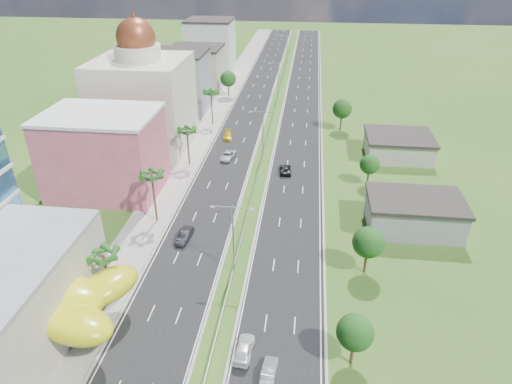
% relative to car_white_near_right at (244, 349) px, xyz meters
% --- Properties ---
extents(ground, '(500.00, 500.00, 0.00)m').
position_rel_car_white_near_right_xyz_m(ground, '(-3.65, 5.21, -0.88)').
color(ground, '#2D5119').
rests_on(ground, ground).
extents(road_left, '(11.00, 260.00, 0.04)m').
position_rel_car_white_near_right_xyz_m(road_left, '(-11.15, 95.21, -0.86)').
color(road_left, black).
rests_on(road_left, ground).
extents(road_right, '(11.00, 260.00, 0.04)m').
position_rel_car_white_near_right_xyz_m(road_right, '(3.85, 95.21, -0.86)').
color(road_right, black).
rests_on(road_right, ground).
extents(sidewalk_left, '(7.00, 260.00, 0.12)m').
position_rel_car_white_near_right_xyz_m(sidewalk_left, '(-20.65, 95.21, -0.82)').
color(sidewalk_left, gray).
rests_on(sidewalk_left, ground).
extents(median_guardrail, '(0.10, 216.06, 0.76)m').
position_rel_car_white_near_right_xyz_m(median_guardrail, '(-3.65, 77.20, -0.26)').
color(median_guardrail, gray).
rests_on(median_guardrail, ground).
extents(streetlight_median_b, '(6.04, 0.25, 11.00)m').
position_rel_car_white_near_right_xyz_m(streetlight_median_b, '(-3.65, 15.21, 5.87)').
color(streetlight_median_b, gray).
rests_on(streetlight_median_b, ground).
extents(streetlight_median_c, '(6.04, 0.25, 11.00)m').
position_rel_car_white_near_right_xyz_m(streetlight_median_c, '(-3.65, 55.21, 5.87)').
color(streetlight_median_c, gray).
rests_on(streetlight_median_c, ground).
extents(streetlight_median_d, '(6.04, 0.25, 11.00)m').
position_rel_car_white_near_right_xyz_m(streetlight_median_d, '(-3.65, 100.21, 5.87)').
color(streetlight_median_d, gray).
rests_on(streetlight_median_d, ground).
extents(streetlight_median_e, '(6.04, 0.25, 11.00)m').
position_rel_car_white_near_right_xyz_m(streetlight_median_e, '(-3.65, 145.21, 5.87)').
color(streetlight_median_e, gray).
rests_on(streetlight_median_e, ground).
extents(lime_canopy, '(18.00, 15.00, 7.40)m').
position_rel_car_white_near_right_xyz_m(lime_canopy, '(-23.65, 1.21, 4.11)').
color(lime_canopy, '#B8B512').
rests_on(lime_canopy, ground).
extents(pink_shophouse, '(20.00, 15.00, 15.00)m').
position_rel_car_white_near_right_xyz_m(pink_shophouse, '(-31.65, 37.21, 6.62)').
color(pink_shophouse, '#BB4D61').
rests_on(pink_shophouse, ground).
extents(domed_building, '(20.00, 20.00, 28.70)m').
position_rel_car_white_near_right_xyz_m(domed_building, '(-31.65, 60.21, 10.47)').
color(domed_building, beige).
rests_on(domed_building, ground).
extents(midrise_grey, '(16.00, 15.00, 16.00)m').
position_rel_car_white_near_right_xyz_m(midrise_grey, '(-30.65, 85.21, 7.12)').
color(midrise_grey, gray).
rests_on(midrise_grey, ground).
extents(midrise_beige, '(16.00, 15.00, 13.00)m').
position_rel_car_white_near_right_xyz_m(midrise_beige, '(-30.65, 107.21, 5.62)').
color(midrise_beige, '#A49B87').
rests_on(midrise_beige, ground).
extents(midrise_white, '(16.00, 15.00, 18.00)m').
position_rel_car_white_near_right_xyz_m(midrise_white, '(-30.65, 130.21, 8.12)').
color(midrise_white, silver).
rests_on(midrise_white, ground).
extents(shed_near, '(15.00, 10.00, 5.00)m').
position_rel_car_white_near_right_xyz_m(shed_near, '(24.35, 30.21, 1.62)').
color(shed_near, gray).
rests_on(shed_near, ground).
extents(shed_far, '(14.00, 12.00, 4.40)m').
position_rel_car_white_near_right_xyz_m(shed_far, '(26.35, 60.21, 1.32)').
color(shed_far, '#A49B87').
rests_on(shed_far, ground).
extents(palm_tree_b, '(3.60, 3.60, 8.10)m').
position_rel_car_white_near_right_xyz_m(palm_tree_b, '(-19.15, 7.21, 6.18)').
color(palm_tree_b, '#47301C').
rests_on(palm_tree_b, ground).
extents(palm_tree_c, '(3.60, 3.60, 9.60)m').
position_rel_car_white_near_right_xyz_m(palm_tree_c, '(-19.15, 27.21, 7.62)').
color(palm_tree_c, '#47301C').
rests_on(palm_tree_c, ground).
extents(palm_tree_d, '(3.60, 3.60, 8.60)m').
position_rel_car_white_near_right_xyz_m(palm_tree_d, '(-19.15, 50.21, 6.66)').
color(palm_tree_d, '#47301C').
rests_on(palm_tree_d, ground).
extents(palm_tree_e, '(3.60, 3.60, 9.40)m').
position_rel_car_white_near_right_xyz_m(palm_tree_e, '(-19.15, 75.21, 7.43)').
color(palm_tree_e, '#47301C').
rests_on(palm_tree_e, ground).
extents(leafy_tree_lfar, '(4.90, 4.90, 8.05)m').
position_rel_car_white_near_right_xyz_m(leafy_tree_lfar, '(-19.15, 100.21, 4.70)').
color(leafy_tree_lfar, '#47301C').
rests_on(leafy_tree_lfar, ground).
extents(leafy_tree_ra, '(4.20, 4.20, 6.90)m').
position_rel_car_white_near_right_xyz_m(leafy_tree_ra, '(12.35, 0.21, 3.89)').
color(leafy_tree_ra, '#47301C').
rests_on(leafy_tree_ra, ground).
extents(leafy_tree_rb, '(4.55, 4.55, 7.47)m').
position_rel_car_white_near_right_xyz_m(leafy_tree_rb, '(15.35, 17.21, 4.30)').
color(leafy_tree_rb, '#47301C').
rests_on(leafy_tree_rb, ground).
extents(leafy_tree_rc, '(3.85, 3.85, 6.33)m').
position_rel_car_white_near_right_xyz_m(leafy_tree_rc, '(18.35, 45.21, 3.49)').
color(leafy_tree_rc, '#47301C').
rests_on(leafy_tree_rc, ground).
extents(leafy_tree_rd, '(4.90, 4.90, 8.05)m').
position_rel_car_white_near_right_xyz_m(leafy_tree_rd, '(14.35, 75.21, 4.70)').
color(leafy_tree_rd, '#47301C').
rests_on(leafy_tree_rd, ground).
extents(car_dark_left, '(2.16, 5.08, 1.63)m').
position_rel_car_white_near_right_xyz_m(car_dark_left, '(-12.86, 21.99, -0.03)').
color(car_dark_left, black).
rests_on(car_dark_left, road_left).
extents(car_silver_mid_left, '(3.45, 5.88, 1.54)m').
position_rel_car_white_near_right_xyz_m(car_silver_mid_left, '(-11.31, 53.90, -0.07)').
color(car_silver_mid_left, '#B6B8BE').
rests_on(car_silver_mid_left, road_left).
extents(car_yellow_far_left, '(2.68, 5.42, 1.52)m').
position_rel_car_white_near_right_xyz_m(car_yellow_far_left, '(-13.42, 65.98, -0.08)').
color(car_yellow_far_left, gold).
rests_on(car_yellow_far_left, road_left).
extents(car_white_near_right, '(2.29, 5.06, 1.68)m').
position_rel_car_white_near_right_xyz_m(car_white_near_right, '(0.00, 0.00, 0.00)').
color(car_white_near_right, white).
rests_on(car_white_near_right, road_right).
extents(car_silver_right, '(1.83, 4.46, 1.44)m').
position_rel_car_white_near_right_xyz_m(car_silver_right, '(3.18, -2.75, -0.12)').
color(car_silver_right, '#9B9EA2').
rests_on(car_silver_right, road_right).
extents(car_dark_far_right, '(2.75, 5.21, 1.40)m').
position_rel_car_white_near_right_xyz_m(car_dark_far_right, '(1.80, 48.68, -0.14)').
color(car_dark_far_right, black).
rests_on(car_dark_far_right, road_right).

